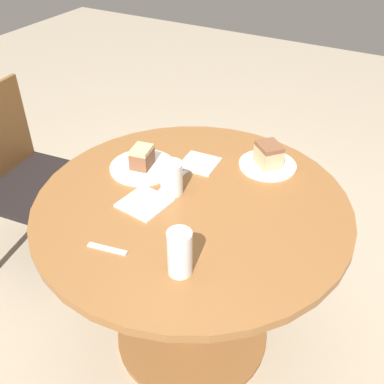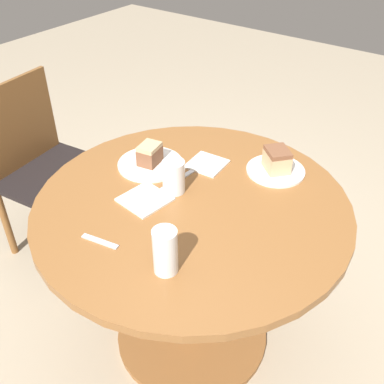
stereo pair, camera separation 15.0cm
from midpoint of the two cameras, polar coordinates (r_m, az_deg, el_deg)
name	(u,v)px [view 1 (the left image)]	position (r m, az deg, el deg)	size (l,w,h in m)	color
ground_plane	(192,333)	(2.05, -2.20, -17.57)	(8.00, 8.00, 0.00)	tan
table	(192,243)	(1.65, -2.62, -6.65)	(1.08, 1.08, 0.72)	brown
chair	(24,176)	(2.28, -22.36, 1.78)	(0.52, 0.47, 0.86)	brown
plate_near	(143,167)	(1.70, -8.79, 3.08)	(0.25, 0.25, 0.01)	white
plate_far	(267,165)	(1.71, 7.10, 3.33)	(0.22, 0.22, 0.01)	white
cake_slice_near	(142,157)	(1.68, -8.93, 4.32)	(0.10, 0.08, 0.08)	brown
cake_slice_far	(269,154)	(1.68, 7.22, 4.67)	(0.12, 0.12, 0.08)	tan
glass_lemonade	(172,180)	(1.54, -5.40, 1.46)	(0.08, 0.08, 0.12)	beige
glass_water	(180,255)	(1.24, -5.06, -8.11)	(0.07, 0.07, 0.14)	silver
napkin_stack	(145,203)	(1.52, -8.85, -1.49)	(0.16, 0.16, 0.01)	silver
fork	(174,181)	(1.62, -4.96, 1.34)	(0.17, 0.04, 0.00)	silver
spoon	(107,249)	(1.38, -13.81, -7.16)	(0.04, 0.13, 0.00)	silver
napkin_side	(199,163)	(1.71, -1.56, 3.58)	(0.14, 0.14, 0.01)	silver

